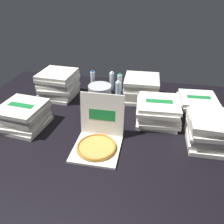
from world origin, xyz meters
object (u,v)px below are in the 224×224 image
Objects in this scene: water_bottle_1 at (93,80)px; pizza_stack_center_far at (142,88)px; water_bottle_2 at (120,83)px; water_bottle_0 at (112,81)px; pizza_stack_left_far at (212,131)px; ice_bucket at (100,90)px; open_pizza_box at (98,139)px; pizza_stack_right_near at (158,112)px; pizza_stack_right_mid at (59,84)px; pizza_stack_center_near at (23,115)px; water_bottle_3 at (118,91)px; pizza_stack_left_mid at (197,102)px.

pizza_stack_center_far is at bearing -15.50° from water_bottle_1.
pizza_stack_center_far is 1.87× the size of water_bottle_2.
pizza_stack_left_far is at bearing -41.16° from water_bottle_0.
water_bottle_2 reaches higher than ice_bucket.
pizza_stack_right_near is at bearing 43.88° from open_pizza_box.
pizza_stack_right_near is 0.86m from water_bottle_0.
pizza_stack_right_mid is 0.49m from ice_bucket.
water_bottle_0 is (-1.02, 0.89, -0.02)m from pizza_stack_left_far.
pizza_stack_right_near is 1.55× the size of ice_bucket.
pizza_stack_center_near is 1.04m from water_bottle_3.
water_bottle_3 is at bearing -85.70° from water_bottle_2.
water_bottle_0 is (0.11, 0.20, 0.05)m from ice_bucket.
open_pizza_box is at bearing -136.96° from pizza_stack_left_mid.
open_pizza_box is at bearing -72.80° from water_bottle_1.
pizza_stack_right_mid is (-0.67, 0.79, 0.08)m from open_pizza_box.
water_bottle_2 is (-0.89, 0.22, 0.05)m from pizza_stack_left_mid.
pizza_stack_right_near is at bearing -16.20° from pizza_stack_right_mid.
water_bottle_1 is (0.42, 0.93, -0.00)m from pizza_stack_center_near.
open_pizza_box is 0.93m from ice_bucket.
water_bottle_0 is 1.00× the size of water_bottle_3.
water_bottle_0 is (0.57, 0.31, -0.04)m from pizza_stack_right_mid.
water_bottle_2 is 1.00× the size of water_bottle_3.
ice_bucket is 0.27m from water_bottle_2.
pizza_stack_right_near is at bearing 13.81° from pizza_stack_center_near.
water_bottle_0 and water_bottle_2 have the same top height.
water_bottle_3 is (0.12, -0.26, 0.00)m from water_bottle_0.
pizza_stack_left_mid is 0.57m from pizza_stack_right_near.
pizza_stack_center_near is 1.91× the size of water_bottle_0.
water_bottle_0 reaches higher than ice_bucket.
open_pizza_box is 1.98× the size of water_bottle_3.
water_bottle_1 is at bearing 145.29° from pizza_stack_left_far.
pizza_stack_right_mid is 1.70m from pizza_stack_left_far.
pizza_stack_center_far is at bearing 72.29° from open_pizza_box.
water_bottle_2 is 0.22m from water_bottle_3.
water_bottle_1 is 1.00× the size of water_bottle_2.
water_bottle_1 is at bearing 142.37° from pizza_stack_right_near.
pizza_stack_left_far reaches higher than ice_bucket.
pizza_stack_right_mid is at bearing -175.73° from water_bottle_3.
open_pizza_box is 0.95m from pizza_stack_left_far.
pizza_stack_right_mid is 1.87× the size of water_bottle_2.
pizza_stack_center_far is (0.29, 0.91, 0.06)m from open_pizza_box.
pizza_stack_center_far is 0.50m from ice_bucket.
pizza_stack_center_far is at bearing 173.17° from pizza_stack_left_mid.
pizza_stack_right_mid reaches higher than water_bottle_1.
pizza_stack_left_far is 1.83× the size of water_bottle_2.
pizza_stack_right_near and water_bottle_1 have the same top height.
water_bottle_1 is at bearing 164.50° from pizza_stack_center_far.
pizza_stack_center_far is 1.54× the size of ice_bucket.
pizza_stack_left_mid is 0.98× the size of pizza_stack_right_near.
pizza_stack_center_near and water_bottle_1 have the same top height.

